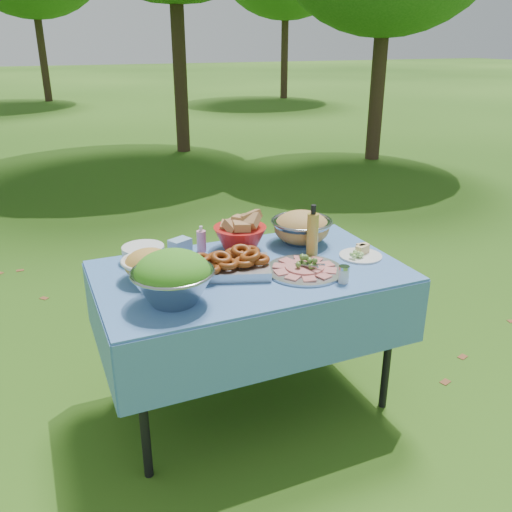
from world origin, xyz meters
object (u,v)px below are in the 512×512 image
(picnic_table, at_px, (250,338))
(salad_bowl, at_px, (173,277))
(plate_stack, at_px, (143,253))
(pasta_bowl_steel, at_px, (302,227))
(charcuterie_platter, at_px, (305,263))
(bread_bowl, at_px, (240,232))
(oil_bottle, at_px, (313,230))

(picnic_table, distance_m, salad_bowl, 0.68)
(plate_stack, bearing_deg, pasta_bowl_steel, -5.15)
(picnic_table, height_order, charcuterie_platter, charcuterie_platter)
(salad_bowl, relative_size, charcuterie_platter, 0.93)
(picnic_table, bearing_deg, bread_bowl, 77.57)
(salad_bowl, relative_size, pasta_bowl_steel, 1.06)
(salad_bowl, relative_size, oil_bottle, 1.30)
(pasta_bowl_steel, bearing_deg, salad_bowl, -152.52)
(picnic_table, xyz_separation_m, salad_bowl, (-0.43, -0.19, 0.49))
(salad_bowl, height_order, plate_stack, salad_bowl)
(picnic_table, height_order, salad_bowl, salad_bowl)
(plate_stack, height_order, pasta_bowl_steel, pasta_bowl_steel)
(salad_bowl, bearing_deg, bread_bowl, 44.14)
(plate_stack, bearing_deg, picnic_table, -35.29)
(bread_bowl, height_order, charcuterie_platter, bread_bowl)
(oil_bottle, bearing_deg, bread_bowl, 142.95)
(picnic_table, height_order, oil_bottle, oil_bottle)
(salad_bowl, bearing_deg, pasta_bowl_steel, 27.48)
(picnic_table, bearing_deg, oil_bottle, 7.74)
(picnic_table, relative_size, plate_stack, 6.96)
(salad_bowl, relative_size, plate_stack, 1.66)
(bread_bowl, distance_m, charcuterie_platter, 0.44)
(salad_bowl, xyz_separation_m, plate_stack, (-0.02, 0.51, -0.08))
(bread_bowl, distance_m, pasta_bowl_steel, 0.35)
(plate_stack, xyz_separation_m, oil_bottle, (0.81, -0.27, 0.10))
(bread_bowl, bearing_deg, picnic_table, -102.43)
(charcuterie_platter, bearing_deg, plate_stack, 147.01)
(bread_bowl, bearing_deg, charcuterie_platter, -67.19)
(salad_bowl, height_order, charcuterie_platter, salad_bowl)
(bread_bowl, xyz_separation_m, oil_bottle, (0.31, -0.23, 0.04))
(plate_stack, xyz_separation_m, charcuterie_platter, (0.68, -0.44, 0.00))
(plate_stack, relative_size, oil_bottle, 0.78)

